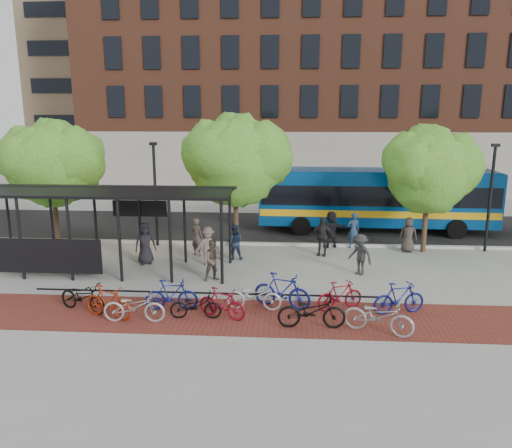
# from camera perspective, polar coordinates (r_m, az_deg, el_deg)

# --- Properties ---
(ground) EXTENTS (160.00, 160.00, 0.00)m
(ground) POSITION_cam_1_polar(r_m,az_deg,el_deg) (21.26, 4.87, -5.31)
(ground) COLOR #9E9E99
(ground) RESTS_ON ground
(asphalt_street) EXTENTS (160.00, 8.00, 0.01)m
(asphalt_street) POSITION_cam_1_polar(r_m,az_deg,el_deg) (28.97, 4.63, -0.38)
(asphalt_street) COLOR black
(asphalt_street) RESTS_ON ground
(curb) EXTENTS (160.00, 0.25, 0.12)m
(curb) POSITION_cam_1_polar(r_m,az_deg,el_deg) (25.07, 4.73, -2.34)
(curb) COLOR #B7B7B2
(curb) RESTS_ON ground
(brick_strip) EXTENTS (24.00, 3.00, 0.01)m
(brick_strip) POSITION_cam_1_polar(r_m,az_deg,el_deg) (16.64, -1.87, -10.52)
(brick_strip) COLOR maroon
(brick_strip) RESTS_ON ground
(bike_rack_rail) EXTENTS (12.00, 0.05, 0.95)m
(bike_rack_rail) POSITION_cam_1_polar(r_m,az_deg,el_deg) (17.63, -5.83, -9.22)
(bike_rack_rail) COLOR black
(bike_rack_rail) RESTS_ON ground
(building_brick) EXTENTS (55.00, 14.00, 20.00)m
(building_brick) POSITION_cam_1_polar(r_m,az_deg,el_deg) (47.49, 17.26, 16.37)
(building_brick) COLOR brown
(building_brick) RESTS_ON ground
(building_tower) EXTENTS (22.00, 22.00, 30.00)m
(building_tower) POSITION_cam_1_polar(r_m,az_deg,el_deg) (62.75, -11.24, 20.27)
(building_tower) COLOR #7A664C
(building_tower) RESTS_ON ground
(bus_shelter) EXTENTS (10.60, 3.07, 3.60)m
(bus_shelter) POSITION_cam_1_polar(r_m,az_deg,el_deg) (21.48, -17.21, 2.60)
(bus_shelter) COLOR black
(bus_shelter) RESTS_ON ground
(tree_a) EXTENTS (4.90, 4.00, 6.18)m
(tree_a) POSITION_cam_1_polar(r_m,az_deg,el_deg) (26.30, -22.17, 6.73)
(tree_a) COLOR #382619
(tree_a) RESTS_ON ground
(tree_b) EXTENTS (5.15, 4.20, 6.47)m
(tree_b) POSITION_cam_1_polar(r_m,az_deg,el_deg) (23.78, -2.13, 7.65)
(tree_b) COLOR #382619
(tree_b) RESTS_ON ground
(tree_c) EXTENTS (4.66, 3.80, 5.92)m
(tree_c) POSITION_cam_1_polar(r_m,az_deg,el_deg) (24.57, 19.36, 6.16)
(tree_c) COLOR #382619
(tree_c) RESTS_ON ground
(lamp_post_left) EXTENTS (0.35, 0.20, 5.12)m
(lamp_post_left) POSITION_cam_1_polar(r_m,az_deg,el_deg) (24.99, -11.43, 3.70)
(lamp_post_left) COLOR black
(lamp_post_left) RESTS_ON ground
(lamp_post_right) EXTENTS (0.35, 0.20, 5.12)m
(lamp_post_right) POSITION_cam_1_polar(r_m,az_deg,el_deg) (25.90, 25.22, 3.04)
(lamp_post_right) COLOR black
(lamp_post_right) RESTS_ON ground
(bus) EXTENTS (12.84, 3.28, 3.45)m
(bus) POSITION_cam_1_polar(r_m,az_deg,el_deg) (28.45, 13.51, 3.12)
(bus) COLOR navy
(bus) RESTS_ON ground
(bike_0) EXTENTS (2.05, 1.39, 1.02)m
(bike_0) POSITION_cam_1_polar(r_m,az_deg,el_deg) (17.83, -19.19, -7.88)
(bike_0) COLOR black
(bike_0) RESTS_ON ground
(bike_1) EXTENTS (1.90, 1.15, 1.10)m
(bike_1) POSITION_cam_1_polar(r_m,az_deg,el_deg) (17.01, -16.60, -8.55)
(bike_1) COLOR #97280D
(bike_1) RESTS_ON ground
(bike_2) EXTENTS (2.00, 0.76, 1.04)m
(bike_2) POSITION_cam_1_polar(r_m,az_deg,el_deg) (16.52, -13.76, -9.14)
(bike_2) COLOR #A4A4A7
(bike_2) RESTS_ON ground
(bike_3) EXTENTS (1.83, 0.67, 1.07)m
(bike_3) POSITION_cam_1_polar(r_m,az_deg,el_deg) (17.21, -9.65, -7.99)
(bike_3) COLOR navy
(bike_3) RESTS_ON ground
(bike_4) EXTENTS (1.71, 0.68, 0.88)m
(bike_4) POSITION_cam_1_polar(r_m,az_deg,el_deg) (16.46, -6.91, -9.24)
(bike_4) COLOR black
(bike_4) RESTS_ON ground
(bike_5) EXTENTS (1.75, 1.09, 1.02)m
(bike_5) POSITION_cam_1_polar(r_m,az_deg,el_deg) (16.38, -3.92, -9.02)
(bike_5) COLOR maroon
(bike_5) RESTS_ON ground
(bike_6) EXTENTS (1.92, 0.77, 0.99)m
(bike_6) POSITION_cam_1_polar(r_m,az_deg,el_deg) (17.01, -0.25, -8.20)
(bike_6) COLOR #B6B6B8
(bike_6) RESTS_ON ground
(bike_7) EXTENTS (2.11, 1.21, 1.22)m
(bike_7) POSITION_cam_1_polar(r_m,az_deg,el_deg) (17.15, 3.00, -7.61)
(bike_7) COLOR navy
(bike_7) RESTS_ON ground
(bike_8) EXTENTS (2.13, 0.79, 1.11)m
(bike_8) POSITION_cam_1_polar(r_m,az_deg,el_deg) (15.73, 6.37, -9.86)
(bike_8) COLOR black
(bike_8) RESTS_ON ground
(bike_9) EXTENTS (1.72, 1.08, 1.00)m
(bike_9) POSITION_cam_1_polar(r_m,az_deg,el_deg) (17.27, 9.56, -8.03)
(bike_9) COLOR maroon
(bike_9) RESTS_ON ground
(bike_10) EXTENTS (2.26, 1.47, 1.12)m
(bike_10) POSITION_cam_1_polar(r_m,az_deg,el_deg) (15.70, 13.84, -10.17)
(bike_10) COLOR gray
(bike_10) RESTS_ON ground
(bike_11) EXTENTS (1.87, 0.97, 1.08)m
(bike_11) POSITION_cam_1_polar(r_m,az_deg,el_deg) (17.34, 16.02, -8.13)
(bike_11) COLOR navy
(bike_11) RESTS_ON ground
(pedestrian_0) EXTENTS (1.07, 0.92, 1.86)m
(pedestrian_0) POSITION_cam_1_polar(r_m,az_deg,el_deg) (22.37, -12.54, -2.17)
(pedestrian_0) COLOR black
(pedestrian_0) RESTS_ON ground
(pedestrian_1) EXTENTS (0.78, 0.71, 1.78)m
(pedestrian_1) POSITION_cam_1_polar(r_m,az_deg,el_deg) (23.26, -6.76, -1.48)
(pedestrian_1) COLOR #443C36
(pedestrian_1) RESTS_ON ground
(pedestrian_2) EXTENTS (0.83, 0.67, 1.61)m
(pedestrian_2) POSITION_cam_1_polar(r_m,az_deg,el_deg) (22.56, -2.47, -2.06)
(pedestrian_2) COLOR #1A253D
(pedestrian_2) RESTS_ON ground
(pedestrian_3) EXTENTS (1.28, 1.09, 1.71)m
(pedestrian_3) POSITION_cam_1_polar(r_m,az_deg,el_deg) (21.79, -5.54, -2.51)
(pedestrian_3) COLOR brown
(pedestrian_3) RESTS_ON ground
(pedestrian_4) EXTENTS (1.16, 0.74, 1.84)m
(pedestrian_4) POSITION_cam_1_polar(r_m,az_deg,el_deg) (23.29, 7.55, -1.41)
(pedestrian_4) COLOR black
(pedestrian_4) RESTS_ON ground
(pedestrian_5) EXTENTS (1.77, 1.10, 1.82)m
(pedestrian_5) POSITION_cam_1_polar(r_m,az_deg,el_deg) (24.76, 8.57, -0.61)
(pedestrian_5) COLOR black
(pedestrian_5) RESTS_ON ground
(pedestrian_6) EXTENTS (0.92, 0.71, 1.69)m
(pedestrian_6) POSITION_cam_1_polar(r_m,az_deg,el_deg) (24.79, 17.02, -1.18)
(pedestrian_6) COLOR #37312C
(pedestrian_6) RESTS_ON ground
(pedestrian_7) EXTENTS (0.73, 0.58, 1.76)m
(pedestrian_7) POSITION_cam_1_polar(r_m,az_deg,el_deg) (24.88, 11.07, -0.71)
(pedestrian_7) COLOR #20314B
(pedestrian_7) RESTS_ON ground
(pedestrian_8) EXTENTS (1.00, 0.92, 1.66)m
(pedestrian_8) POSITION_cam_1_polar(r_m,az_deg,el_deg) (19.79, -4.84, -4.17)
(pedestrian_8) COLOR brown
(pedestrian_8) RESTS_ON ground
(pedestrian_9) EXTENTS (1.24, 1.22, 1.71)m
(pedestrian_9) POSITION_cam_1_polar(r_m,az_deg,el_deg) (20.85, 11.82, -3.45)
(pedestrian_9) COLOR #292929
(pedestrian_9) RESTS_ON ground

